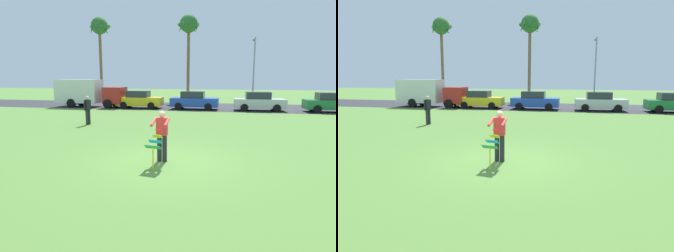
% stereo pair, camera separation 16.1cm
% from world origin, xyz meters
% --- Properties ---
extents(ground_plane, '(120.00, 120.00, 0.00)m').
position_xyz_m(ground_plane, '(0.00, 0.00, 0.00)').
color(ground_plane, '#568438').
extents(road_strip, '(120.00, 8.00, 0.01)m').
position_xyz_m(road_strip, '(0.00, 18.75, 0.01)').
color(road_strip, '#2D2D33').
rests_on(road_strip, ground).
extents(person_kite_flyer, '(0.54, 0.65, 1.73)m').
position_xyz_m(person_kite_flyer, '(-0.11, 0.00, 0.95)').
color(person_kite_flyer, '#26262B').
rests_on(person_kite_flyer, ground).
extents(kite_held, '(0.53, 0.68, 1.21)m').
position_xyz_m(kite_held, '(-0.13, -0.83, 0.82)').
color(kite_held, red).
rests_on(kite_held, ground).
extents(parked_truck_red_cab, '(6.74, 2.22, 2.62)m').
position_xyz_m(parked_truck_red_cab, '(-11.24, 16.35, 1.41)').
color(parked_truck_red_cab, '#B2231E').
rests_on(parked_truck_red_cab, ground).
extents(parked_car_yellow, '(4.22, 1.87, 1.60)m').
position_xyz_m(parked_car_yellow, '(-5.98, 16.35, 0.77)').
color(parked_car_yellow, yellow).
rests_on(parked_car_yellow, ground).
extents(parked_car_blue, '(4.25, 1.93, 1.60)m').
position_xyz_m(parked_car_blue, '(-0.89, 16.36, 0.77)').
color(parked_car_blue, '#2347B7').
rests_on(parked_car_blue, ground).
extents(parked_car_silver, '(4.24, 1.92, 1.60)m').
position_xyz_m(parked_car_silver, '(4.68, 16.35, 0.77)').
color(parked_car_silver, silver).
rests_on(parked_car_silver, ground).
extents(parked_car_green, '(4.22, 1.88, 1.60)m').
position_xyz_m(parked_car_green, '(10.35, 16.35, 0.77)').
color(parked_car_green, '#1E7238').
rests_on(parked_car_green, ground).
extents(palm_tree_left_near, '(2.58, 2.71, 10.22)m').
position_xyz_m(palm_tree_left_near, '(-13.88, 25.48, 8.66)').
color(palm_tree_left_near, brown).
rests_on(palm_tree_left_near, ground).
extents(palm_tree_right_near, '(2.58, 2.71, 10.07)m').
position_xyz_m(palm_tree_right_near, '(-2.70, 25.52, 8.52)').
color(palm_tree_right_near, brown).
rests_on(palm_tree_right_near, ground).
extents(streetlight_pole, '(0.24, 1.65, 7.00)m').
position_xyz_m(streetlight_pole, '(4.69, 23.36, 4.00)').
color(streetlight_pole, '#9E9EA3').
rests_on(streetlight_pole, ground).
extents(person_walker_near, '(0.31, 0.55, 1.73)m').
position_xyz_m(person_walker_near, '(-6.19, 6.61, 0.93)').
color(person_walker_near, '#26262B').
rests_on(person_walker_near, ground).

